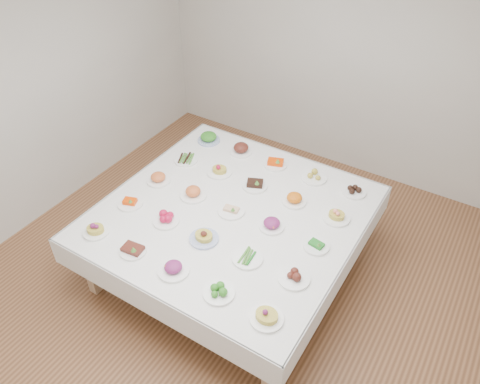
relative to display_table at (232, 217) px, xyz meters
The scene contains 27 objects.
room_envelope 1.18m from the display_table, 45.12° to the right, with size 5.02×5.02×2.81m.
display_table is the anchor object (origin of this frame).
dish_0 1.22m from the display_table, 134.63° to the right, with size 0.22×0.22×0.12m.
dish_1 0.97m from the display_table, 116.12° to the right, with size 0.22×0.22×0.11m.
dish_2 0.86m from the display_table, 90.08° to the right, with size 0.25×0.25×0.14m.
dish_3 0.96m from the display_table, 63.03° to the right, with size 0.24×0.24×0.10m.
dish_4 1.22m from the display_table, 45.12° to the right, with size 0.25×0.25×0.14m.
dish_5 0.96m from the display_table, 153.90° to the right, with size 0.23×0.23×0.09m.
dish_6 0.61m from the display_table, 134.31° to the right, with size 0.24×0.24×0.11m.
dish_7 0.45m from the display_table, 90.28° to the right, with size 0.25×0.25×0.14m.
dish_8 0.62m from the display_table, 44.71° to the right, with size 0.26×0.26×0.06m.
dish_9 0.96m from the display_table, 26.07° to the right, with size 0.25×0.25×0.11m.
dish_10 0.87m from the display_table, behind, with size 0.23×0.23×0.12m.
dish_11 0.45m from the display_table, behind, with size 0.25×0.25×0.13m.
dish_12 0.10m from the display_table, 65.83° to the right, with size 0.25×0.25×0.10m.
dish_13 0.43m from the display_table, ahead, with size 0.22×0.22×0.12m.
dish_14 0.86m from the display_table, ahead, with size 0.22×0.22×0.08m.
dish_15 0.95m from the display_table, 153.13° to the left, with size 0.27×0.25×0.06m.
dish_16 0.62m from the display_table, 134.27° to the left, with size 0.25×0.25×0.14m.
dish_17 0.45m from the display_table, 90.35° to the left, with size 0.24×0.24×0.11m.
dish_18 0.62m from the display_table, 44.37° to the left, with size 0.23×0.23×0.12m.
dish_19 0.96m from the display_table, 26.03° to the left, with size 0.25×0.25×0.13m.
dish_20 1.23m from the display_table, 134.76° to the left, with size 0.25×0.25×0.14m.
dish_21 0.97m from the display_table, 116.54° to the left, with size 0.23×0.23×0.12m.
dish_22 0.86m from the display_table, 90.04° to the left, with size 0.23×0.23×0.11m.
dish_23 0.97m from the display_table, 63.11° to the left, with size 0.26×0.26×0.11m.
dish_24 1.22m from the display_table, 44.90° to the left, with size 0.23×0.23×0.09m.
Camera 1 is at (1.58, -2.50, 3.62)m, focal length 35.00 mm.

